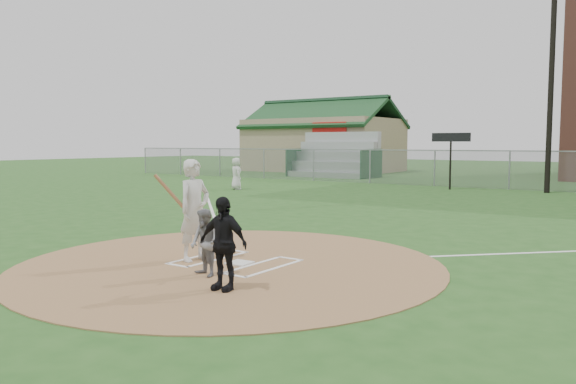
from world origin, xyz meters
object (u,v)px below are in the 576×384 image
Objects in this scene: catcher at (205,243)px; ondeck_player at (236,174)px; umpire at (223,243)px; home_plate at (240,263)px; batter_at_plate at (194,210)px.

catcher is 0.74× the size of ondeck_player.
umpire is (0.88, -0.50, 0.16)m from catcher.
batter_at_plate is (-0.95, -0.27, 1.02)m from home_plate.
home_plate is at bearing 114.88° from catcher.
catcher is 1.49m from batter_at_plate.
batter_at_plate reaches higher than home_plate.
ondeck_player is (-12.80, 15.45, 0.04)m from umpire.
umpire is (1.05, -1.67, 0.75)m from home_plate.
umpire is 20.07m from ondeck_player.
ondeck_player reaches higher than catcher.
catcher is at bearing 159.83° from ondeck_player.
umpire is at bearing 160.91° from ondeck_player.
home_plate is 1.42m from batter_at_plate.
home_plate is at bearing 116.52° from umpire.
catcher is at bearing 144.52° from umpire.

